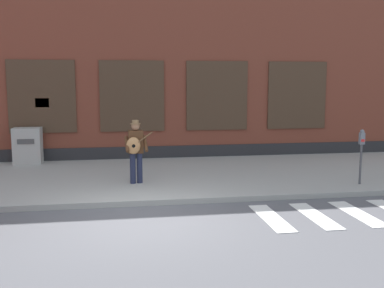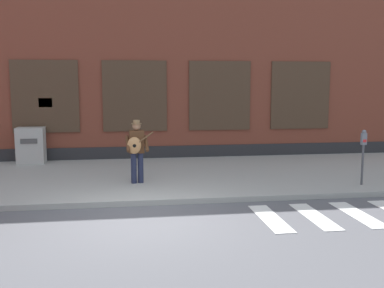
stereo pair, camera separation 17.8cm
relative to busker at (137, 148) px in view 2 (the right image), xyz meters
name	(u,v)px [view 2 (the right image)]	position (x,y,z in m)	size (l,w,h in m)	color
ground_plane	(143,220)	(0.05, -2.84, -1.07)	(160.00, 160.00, 0.00)	#56565B
sidewalk	(138,177)	(0.05, 1.06, -1.01)	(28.00, 5.68, 0.13)	#9E9E99
building_backdrop	(134,69)	(0.05, 5.88, 2.20)	(28.00, 4.06, 6.55)	brown
crosswalk	(379,213)	(5.04, -3.08, -1.07)	(5.20, 1.90, 0.01)	silver
busker	(137,148)	(0.00, 0.00, 0.00)	(0.72, 0.55, 1.67)	#1E233D
parking_meter	(363,149)	(5.77, -1.02, 0.00)	(0.13, 0.11, 1.44)	#47474C
utility_box	(31,145)	(-3.36, 3.44, -0.35)	(0.87, 0.59, 1.18)	#ADADA8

